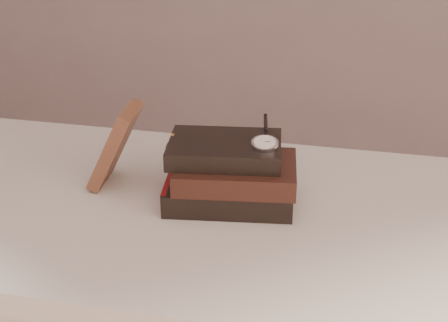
# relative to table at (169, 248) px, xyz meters

# --- Properties ---
(table) EXTENTS (1.00, 0.60, 0.75)m
(table) POSITION_rel_table_xyz_m (0.00, 0.00, 0.00)
(table) COLOR beige
(table) RESTS_ON ground
(book_stack) EXTENTS (0.24, 0.18, 0.11)m
(book_stack) POSITION_rel_table_xyz_m (0.11, 0.03, 0.14)
(book_stack) COLOR black
(book_stack) RESTS_ON table
(journal) EXTENTS (0.10, 0.10, 0.15)m
(journal) POSITION_rel_table_xyz_m (-0.11, 0.05, 0.17)
(journal) COLOR #46261B
(journal) RESTS_ON table
(pocket_watch) EXTENTS (0.05, 0.15, 0.02)m
(pocket_watch) POSITION_rel_table_xyz_m (0.16, 0.03, 0.21)
(pocket_watch) COLOR silver
(pocket_watch) RESTS_ON book_stack
(eyeglasses) EXTENTS (0.10, 0.12, 0.04)m
(eyeglasses) POSITION_rel_table_xyz_m (0.02, 0.10, 0.15)
(eyeglasses) COLOR silver
(eyeglasses) RESTS_ON book_stack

